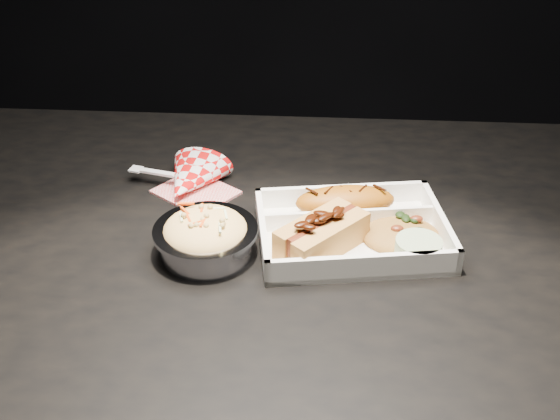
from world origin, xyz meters
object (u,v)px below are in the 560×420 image
Objects in this scene: food_tray at (351,234)px; hotdog at (322,233)px; napkin_fork at (190,180)px; foil_coleslaw_cup at (206,235)px; fried_pastry at (345,201)px; dining_table at (289,291)px.

hotdog is at bearing -149.23° from food_tray.
napkin_fork is at bearing 95.11° from hotdog.
hotdog reaches higher than food_tray.
foil_coleslaw_cup is 0.17m from napkin_fork.
fried_pastry is 0.21m from foil_coleslaw_cup.
foil_coleslaw_cup reaches higher than fried_pastry.
food_tray is 1.95× the size of fried_pastry.
food_tray is at bearing 13.01° from foil_coleslaw_cup.
hotdog is at bearing -109.58° from fried_pastry.
foil_coleslaw_cup is at bearing -176.16° from food_tray.
hotdog is 0.15m from foil_coleslaw_cup.
napkin_fork is (-0.24, 0.12, 0.01)m from food_tray.
food_tray is 1.54× the size of napkin_fork.
food_tray is at bearing -80.82° from fried_pastry.
dining_table is 4.36× the size of food_tray.
fried_pastry is at bearing 90.00° from food_tray.
dining_table is 6.69× the size of napkin_fork.
fried_pastry reaches higher than food_tray.
hotdog is 0.26m from napkin_fork.
food_tray is at bearing 2.07° from dining_table.
napkin_fork reaches higher than foil_coleslaw_cup.
napkin_fork reaches higher than food_tray.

